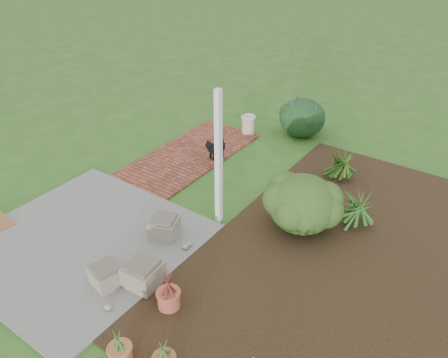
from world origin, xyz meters
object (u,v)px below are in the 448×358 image
Objects in this scene: stone_trough_near at (143,274)px; evergreen_shrub at (303,202)px; cream_ceramic_urn at (248,125)px; black_dog at (215,147)px.

evergreen_shrub is (1.29, 2.61, 0.33)m from stone_trough_near.
black_dog is at bearing -85.70° from cream_ceramic_urn.
black_dog is 1.26× the size of cream_ceramic_urn.
black_dog is at bearing 110.74° from stone_trough_near.
cream_ceramic_urn is 3.93m from evergreen_shrub.
black_dog is 1.58m from cream_ceramic_urn.
black_dog is 2.95m from evergreen_shrub.
stone_trough_near is at bearing -116.20° from evergreen_shrub.
evergreen_shrub is at bearing -43.86° from cream_ceramic_urn.
cream_ceramic_urn is at bearing 106.12° from stone_trough_near.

